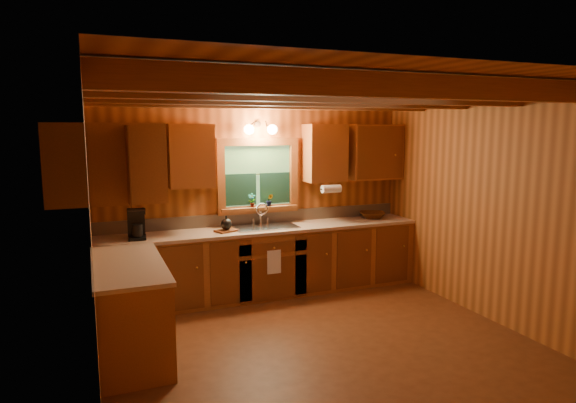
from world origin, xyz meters
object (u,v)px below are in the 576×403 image
at_px(coffee_maker, 137,224).
at_px(sink, 265,231).
at_px(wicker_basket, 372,215).
at_px(cutting_board, 226,231).

bearing_deg(coffee_maker, sink, 7.44).
xyz_separation_m(sink, wicker_basket, (1.64, 0.04, 0.09)).
bearing_deg(coffee_maker, cutting_board, 4.40).
bearing_deg(sink, coffee_maker, -177.75).
xyz_separation_m(sink, coffee_maker, (-1.60, -0.06, 0.22)).
bearing_deg(wicker_basket, cutting_board, -176.92).
xyz_separation_m(coffee_maker, wicker_basket, (3.25, 0.10, -0.13)).
height_order(sink, cutting_board, sink).
bearing_deg(cutting_board, coffee_maker, 157.75).
bearing_deg(sink, cutting_board, -171.74).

